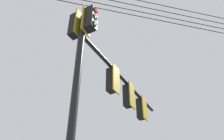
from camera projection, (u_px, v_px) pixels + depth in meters
name	position (u px, v px, depth m)	size (l,w,h in m)	color
signal_mast_assembly	(106.00, 82.00, 7.37)	(4.81, 4.44, 7.12)	black
overhead_wire_span	(125.00, 6.00, 8.15)	(30.74, 2.69, 1.12)	black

